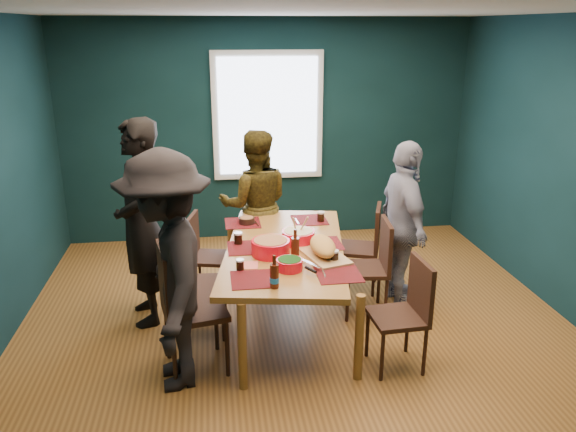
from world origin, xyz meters
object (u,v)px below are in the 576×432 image
Objects in this scene: dining_table at (285,254)px; person_back at (255,205)px; person_far_left at (141,223)px; bowl_salad at (271,247)px; chair_left_near at (181,300)px; chair_right_near at (408,306)px; cutting_board at (323,248)px; chair_right_mid at (374,260)px; person_near_left at (168,273)px; chair_left_far at (203,250)px; bowl_herbs at (290,264)px; chair_right_far at (367,241)px; bowl_dumpling at (298,236)px; person_right at (403,225)px; chair_left_mid at (192,276)px.

dining_table is 1.35× the size of person_back.
dining_table is at bearing 65.48° from person_far_left.
person_back is (-0.17, 1.12, 0.11)m from dining_table.
bowl_salad is at bearing -119.75° from dining_table.
chair_left_near is 1.16× the size of chair_right_near.
person_far_left is 1.63m from cutting_board.
chair_left_near reaches higher than chair_right_mid.
person_near_left reaches higher than person_back.
bowl_herbs is (0.70, -1.18, 0.32)m from chair_left_far.
person_near_left is at bearing -165.42° from bowl_herbs.
person_back is at bearing 51.44° from chair_left_far.
chair_right_mid is (1.58, -0.58, 0.04)m from chair_left_far.
chair_right_far is 1.25× the size of cutting_board.
chair_right_near is (0.01, -0.89, -0.01)m from chair_right_mid.
chair_right_far is 0.56× the size of person_back.
bowl_dumpling is 0.35m from cutting_board.
bowl_salad is (1.10, -0.46, -0.10)m from person_far_left.
person_right is at bearing 11.91° from bowl_dumpling.
bowl_salad reaches higher than dining_table.
chair_left_mid is at bearing 149.11° from bowl_herbs.
chair_right_mid is 0.89m from chair_right_near.
person_far_left reaches higher than dining_table.
person_near_left is at bearing 69.08° from person_back.
person_right is 0.89× the size of person_near_left.
dining_table is at bearing 50.53° from bowl_salad.
cutting_board is (-0.88, -0.53, 0.03)m from person_right.
bowl_herbs is at bearing -111.11° from chair_right_far.
chair_right_near is 1.13m from person_right.
chair_right_mid is 1.08m from bowl_salad.
person_far_left is (-0.37, 0.89, 0.33)m from chair_left_near.
chair_right_near reaches higher than chair_left_far.
bowl_salad is at bearing 106.62° from person_right.
cutting_board is at bearing 37.74° from bowl_herbs.
chair_right_far is at bearing 23.97° from chair_left_mid.
chair_left_mid is at bearing -169.10° from chair_right_mid.
person_right reaches higher than chair_left_far.
bowl_salad is (0.02, -1.30, 0.04)m from person_back.
dining_table is at bearing 23.60° from chair_left_near.
chair_left_mid is 0.99m from bowl_dumpling.
chair_left_far is 0.47× the size of person_near_left.
chair_right_far is (1.80, 1.22, -0.08)m from chair_left_near.
person_right reaches higher than chair_left_near.
bowl_dumpling is at bearing 40.04° from bowl_salad.
dining_table is at bearing -29.65° from chair_left_far.
bowl_salad is at bearing -158.05° from chair_right_mid.
person_back is at bearing 56.59° from chair_left_near.
person_near_left is 1.32m from cutting_board.
person_near_left is at bearing -143.55° from bowl_dumpling.
chair_left_far is 0.82× the size of chair_left_near.
person_right reaches higher than bowl_dumpling.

